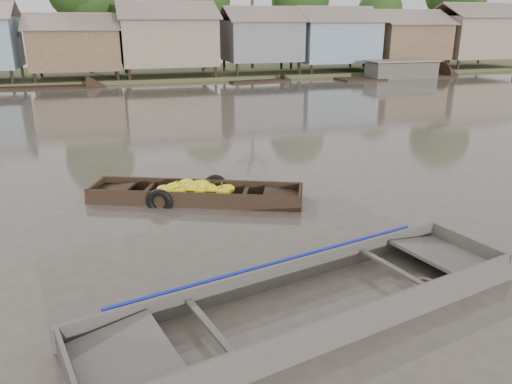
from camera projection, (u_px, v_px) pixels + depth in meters
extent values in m
plane|color=#4A4139|center=(238.00, 256.00, 9.23)|extent=(120.00, 120.00, 0.00)
cube|color=#384723|center=(132.00, 75.00, 39.10)|extent=(120.00, 12.00, 0.50)
cube|color=brown|center=(76.00, 49.00, 34.19)|extent=(5.80, 4.60, 2.70)
cube|color=brown|center=(72.00, 21.00, 32.47)|extent=(6.20, 2.67, 1.14)
cube|color=brown|center=(73.00, 21.00, 34.72)|extent=(6.20, 2.67, 1.14)
cube|color=#7D6C56|center=(168.00, 41.00, 35.74)|extent=(6.50, 5.30, 3.30)
cube|color=brown|center=(168.00, 10.00, 33.75)|extent=(6.90, 3.08, 1.31)
cube|color=brown|center=(163.00, 10.00, 36.34)|extent=(6.90, 3.08, 1.31)
cube|color=slate|center=(261.00, 41.00, 37.64)|extent=(5.40, 4.70, 2.90)
cube|color=brown|center=(266.00, 14.00, 35.87)|extent=(5.80, 2.73, 1.17)
cube|color=brown|center=(256.00, 14.00, 38.17)|extent=(5.80, 2.73, 1.17)
cube|color=gray|center=(333.00, 41.00, 39.29)|extent=(6.00, 5.00, 3.10)
cube|color=brown|center=(342.00, 14.00, 37.41)|extent=(6.40, 2.90, 1.24)
cube|color=brown|center=(327.00, 14.00, 39.86)|extent=(6.40, 2.90, 1.24)
cube|color=brown|center=(406.00, 41.00, 41.06)|extent=(5.70, 4.90, 2.80)
cube|color=brown|center=(417.00, 17.00, 39.25)|extent=(6.10, 2.85, 1.21)
cube|color=brown|center=(399.00, 17.00, 41.65)|extent=(6.10, 2.85, 1.21)
cube|color=#7D6C56|center=(472.00, 37.00, 42.73)|extent=(6.30, 5.10, 3.40)
cube|color=brown|center=(487.00, 10.00, 40.77)|extent=(6.70, 2.96, 1.26)
cube|color=brown|center=(465.00, 10.00, 43.27)|extent=(6.70, 2.96, 1.26)
cylinder|color=#473323|center=(87.00, 33.00, 37.26)|extent=(0.28, 0.28, 6.30)
cylinder|color=#473323|center=(204.00, 39.00, 40.76)|extent=(0.28, 0.28, 5.25)
cylinder|color=#473323|center=(300.00, 36.00, 41.96)|extent=(0.28, 0.28, 5.60)
cylinder|color=#473323|center=(378.00, 41.00, 45.19)|extent=(0.28, 0.28, 4.55)
sphere|color=#1C3C13|center=(380.00, 10.00, 44.34)|extent=(3.90, 3.90, 3.90)
cylinder|color=#473323|center=(452.00, 28.00, 45.83)|extent=(0.28, 0.28, 6.65)
cylinder|color=#473323|center=(252.00, 21.00, 40.94)|extent=(0.24, 0.24, 8.00)
cube|color=black|center=(197.00, 202.00, 12.16)|extent=(5.00, 2.81, 0.08)
cube|color=black|center=(201.00, 188.00, 12.61)|extent=(4.79, 2.10, 0.48)
cube|color=black|center=(191.00, 203.00, 11.58)|extent=(4.79, 2.10, 0.48)
cube|color=black|center=(300.00, 199.00, 11.85)|extent=(0.48, 1.05, 0.45)
cube|color=black|center=(281.00, 196.00, 11.87)|extent=(1.17, 1.22, 0.18)
cube|color=black|center=(97.00, 191.00, 12.34)|extent=(0.48, 1.05, 0.45)
cube|color=black|center=(114.00, 190.00, 12.28)|extent=(1.17, 1.22, 0.18)
cube|color=black|center=(148.00, 190.00, 12.18)|extent=(0.50, 1.03, 0.05)
cube|color=black|center=(245.00, 193.00, 11.94)|extent=(0.50, 1.03, 0.05)
ellipsoid|color=#FBF51B|center=(192.00, 186.00, 12.22)|extent=(0.43, 0.37, 0.22)
ellipsoid|color=#FBF51B|center=(187.00, 188.00, 11.99)|extent=(0.45, 0.39, 0.24)
ellipsoid|color=#FBF51B|center=(165.00, 191.00, 12.11)|extent=(0.49, 0.42, 0.25)
ellipsoid|color=#FBF51B|center=(198.00, 189.00, 11.94)|extent=(0.44, 0.38, 0.23)
ellipsoid|color=#FBF51B|center=(197.00, 197.00, 11.78)|extent=(0.39, 0.34, 0.20)
ellipsoid|color=#FBF51B|center=(209.00, 188.00, 11.95)|extent=(0.45, 0.39, 0.23)
ellipsoid|color=#FBF51B|center=(227.00, 189.00, 12.17)|extent=(0.48, 0.41, 0.25)
ellipsoid|color=#FBF51B|center=(170.00, 193.00, 11.95)|extent=(0.43, 0.37, 0.22)
ellipsoid|color=#FBF51B|center=(221.00, 190.00, 12.25)|extent=(0.42, 0.36, 0.22)
ellipsoid|color=#FBF51B|center=(188.00, 185.00, 12.32)|extent=(0.39, 0.33, 0.20)
ellipsoid|color=#FBF51B|center=(167.00, 193.00, 11.97)|extent=(0.49, 0.42, 0.25)
ellipsoid|color=#FBF51B|center=(198.00, 184.00, 12.09)|extent=(0.37, 0.32, 0.19)
ellipsoid|color=#FBF51B|center=(187.00, 184.00, 12.07)|extent=(0.46, 0.40, 0.24)
ellipsoid|color=#FBF51B|center=(208.00, 188.00, 12.33)|extent=(0.42, 0.36, 0.22)
ellipsoid|color=#FBF51B|center=(210.00, 188.00, 12.36)|extent=(0.41, 0.35, 0.21)
ellipsoid|color=#FBF51B|center=(223.00, 193.00, 11.87)|extent=(0.45, 0.39, 0.23)
ellipsoid|color=#FBF51B|center=(181.00, 192.00, 11.85)|extent=(0.38, 0.32, 0.19)
ellipsoid|color=#FBF51B|center=(189.00, 186.00, 12.17)|extent=(0.43, 0.37, 0.22)
ellipsoid|color=#FBF51B|center=(191.00, 187.00, 11.89)|extent=(0.46, 0.40, 0.24)
ellipsoid|color=#FBF51B|center=(201.00, 185.00, 11.96)|extent=(0.50, 0.43, 0.26)
ellipsoid|color=#FBF51B|center=(167.00, 196.00, 11.89)|extent=(0.48, 0.41, 0.25)
ellipsoid|color=#FBF51B|center=(195.00, 186.00, 12.14)|extent=(0.46, 0.40, 0.24)
ellipsoid|color=#FBF51B|center=(229.00, 199.00, 11.70)|extent=(0.41, 0.35, 0.21)
ellipsoid|color=#FBF51B|center=(162.00, 194.00, 12.13)|extent=(0.38, 0.33, 0.20)
ellipsoid|color=#FBF51B|center=(201.00, 191.00, 11.87)|extent=(0.42, 0.37, 0.22)
ellipsoid|color=#FBF51B|center=(178.00, 186.00, 12.13)|extent=(0.49, 0.42, 0.25)
ellipsoid|color=#FBF51B|center=(193.00, 187.00, 12.28)|extent=(0.40, 0.34, 0.21)
ellipsoid|color=#FBF51B|center=(161.00, 198.00, 11.89)|extent=(0.39, 0.33, 0.20)
ellipsoid|color=#FBF51B|center=(212.00, 189.00, 11.85)|extent=(0.38, 0.33, 0.20)
ellipsoid|color=#FBF51B|center=(169.00, 196.00, 11.89)|extent=(0.47, 0.41, 0.24)
ellipsoid|color=#FBF51B|center=(173.00, 187.00, 12.15)|extent=(0.42, 0.36, 0.22)
ellipsoid|color=#FBF51B|center=(164.00, 189.00, 12.26)|extent=(0.45, 0.38, 0.23)
cylinder|color=#3F6626|center=(177.00, 184.00, 12.05)|extent=(0.04, 0.04, 0.16)
cylinder|color=#3F6626|center=(203.00, 185.00, 11.99)|extent=(0.04, 0.04, 0.16)
cylinder|color=#3F6626|center=(222.00, 185.00, 11.94)|extent=(0.04, 0.04, 0.16)
torus|color=black|center=(216.00, 187.00, 12.63)|extent=(0.66, 0.40, 0.65)
torus|color=black|center=(160.00, 202.00, 11.58)|extent=(0.65, 0.39, 0.63)
cube|color=#443F39|center=(311.00, 316.00, 7.52)|extent=(7.09, 3.06, 0.08)
cube|color=#443F39|center=(281.00, 277.00, 8.14)|extent=(6.93, 1.80, 0.57)
cube|color=#443F39|center=(349.00, 331.00, 6.75)|extent=(6.93, 1.80, 0.57)
cube|color=#443F39|center=(466.00, 251.00, 9.08)|extent=(0.46, 1.70, 0.54)
cube|color=#443F39|center=(444.00, 255.00, 8.77)|extent=(1.52, 1.73, 0.23)
cube|color=#443F39|center=(70.00, 381.00, 5.81)|extent=(0.46, 1.70, 0.54)
cube|color=#443F39|center=(121.00, 360.00, 6.07)|extent=(1.52, 1.73, 0.23)
cube|color=#443F39|center=(211.00, 327.00, 6.62)|extent=(0.48, 1.64, 0.05)
cube|color=#443F39|center=(394.00, 269.00, 8.19)|extent=(0.48, 1.64, 0.05)
cube|color=#665E54|center=(311.00, 313.00, 7.51)|extent=(5.45, 2.54, 0.02)
cube|color=#1019A0|center=(280.00, 264.00, 8.11)|extent=(5.59, 1.41, 0.14)
torus|color=olive|center=(425.00, 285.00, 8.27)|extent=(0.40, 0.40, 0.06)
torus|color=olive|center=(425.00, 283.00, 8.26)|extent=(0.32, 0.32, 0.06)
cube|color=black|center=(395.00, 79.00, 36.98)|extent=(9.36, 2.68, 0.35)
cube|color=black|center=(39.00, 89.00, 31.54)|extent=(6.70, 2.38, 0.35)
cube|color=black|center=(258.00, 83.00, 34.73)|extent=(4.17, 1.45, 0.35)
cube|color=black|center=(401.00, 71.00, 36.80)|extent=(5.00, 2.00, 1.20)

